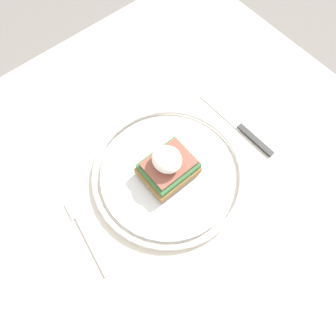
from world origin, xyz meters
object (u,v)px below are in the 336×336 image
at_px(knife, 241,128).
at_px(sandwich, 168,166).
at_px(fork, 85,232).
at_px(plate, 168,174).

bearing_deg(knife, sandwich, 174.83).
distance_m(sandwich, knife, 0.19).
bearing_deg(sandwich, fork, 177.54).
xyz_separation_m(sandwich, knife, (0.18, -0.02, -0.04)).
bearing_deg(fork, knife, -3.81).
bearing_deg(fork, sandwich, -2.46).
relative_size(plate, sandwich, 2.98).
bearing_deg(knife, fork, 176.19).
bearing_deg(plate, fork, 177.24).
relative_size(sandwich, knife, 0.49).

